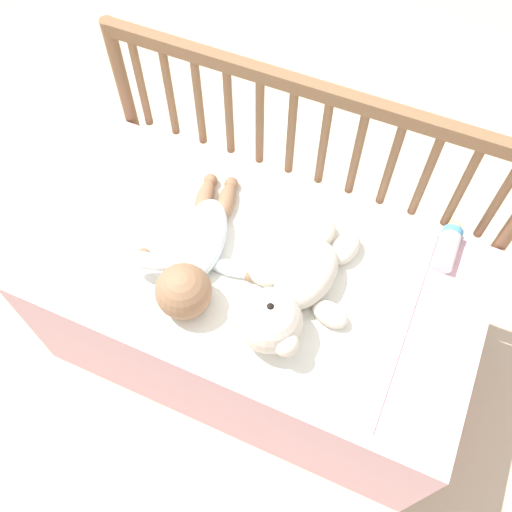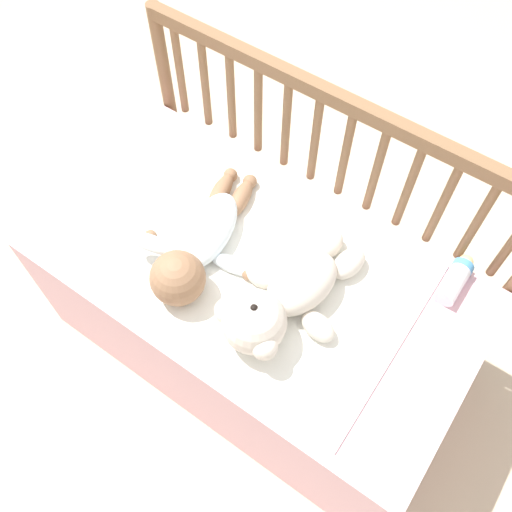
# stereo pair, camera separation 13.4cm
# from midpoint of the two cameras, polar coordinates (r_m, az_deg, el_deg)

# --- Properties ---
(ground_plane) EXTENTS (12.00, 12.00, 0.00)m
(ground_plane) POSITION_cam_midpoint_polar(r_m,az_deg,el_deg) (1.81, -2.17, -8.67)
(ground_plane) COLOR #C6B293
(crib_mattress) EXTENTS (1.11, 0.60, 0.46)m
(crib_mattress) POSITION_cam_midpoint_polar(r_m,az_deg,el_deg) (1.60, -2.44, -5.58)
(crib_mattress) COLOR #EDB7C6
(crib_mattress) RESTS_ON ground_plane
(crib_rail) EXTENTS (1.11, 0.04, 0.79)m
(crib_rail) POSITION_cam_midpoint_polar(r_m,az_deg,el_deg) (1.48, 2.41, 10.26)
(crib_rail) COLOR brown
(crib_rail) RESTS_ON ground_plane
(blanket) EXTENTS (0.80, 0.54, 0.01)m
(blanket) POSITION_cam_midpoint_polar(r_m,az_deg,el_deg) (1.40, -3.34, -1.06)
(blanket) COLOR white
(blanket) RESTS_ON crib_mattress
(teddy_bear) EXTENTS (0.28, 0.41, 0.15)m
(teddy_bear) POSITION_cam_midpoint_polar(r_m,az_deg,el_deg) (1.29, 0.52, -4.15)
(teddy_bear) COLOR silver
(teddy_bear) RESTS_ON crib_mattress
(baby) EXTENTS (0.31, 0.44, 0.13)m
(baby) POSITION_cam_midpoint_polar(r_m,az_deg,el_deg) (1.37, -8.82, -0.30)
(baby) COLOR white
(baby) RESTS_ON crib_mattress
(baby_bottle) EXTENTS (0.05, 0.14, 0.05)m
(baby_bottle) POSITION_cam_midpoint_polar(r_m,az_deg,el_deg) (1.46, 16.27, 0.88)
(baby_bottle) COLOR white
(baby_bottle) RESTS_ON crib_mattress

